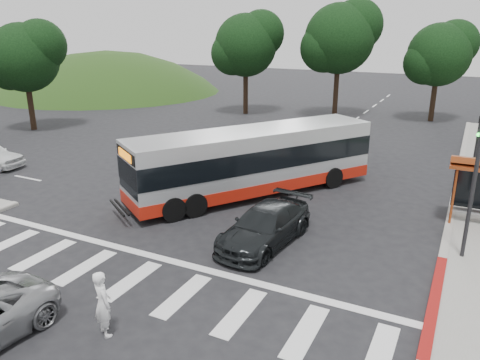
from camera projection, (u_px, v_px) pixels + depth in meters
The scene contains 14 objects.
ground at pixel (208, 225), 19.54m from camera, with size 140.00×140.00×0.00m, color black.
curb_east at pixel (454, 197), 22.47m from camera, with size 0.30×40.00×0.15m, color #9E9991.
curb_east_red at pixel (434, 302), 13.99m from camera, with size 0.32×6.00×0.15m, color maroon.
hillside_nw at pixel (109, 92), 58.61m from camera, with size 44.00×44.00×10.00m, color #254114.
crosswalk_ladder at pixel (131, 280), 15.30m from camera, with size 18.00×2.60×0.01m, color silver.
traffic_signal_ne_tall at pixel (479, 154), 15.49m from camera, with size 0.18×0.37×6.50m.
traffic_signal_ne_short at pixel (476, 148), 21.87m from camera, with size 0.18×0.37×4.00m.
tree_north_a at pixel (340, 37), 40.27m from camera, with size 6.60×6.15×10.17m.
tree_north_b at pixel (440, 54), 38.96m from camera, with size 5.72×5.33×8.43m.
tree_north_c at pixel (247, 44), 42.19m from camera, with size 6.16×5.74×9.30m.
tree_west_a at pixel (25, 56), 35.63m from camera, with size 5.72×5.33×8.43m.
transit_bus at pixel (253, 162), 22.70m from camera, with size 2.70×12.45×3.22m, color #A9ABAE, non-canonical shape.
pedestrian at pixel (103, 303), 12.39m from camera, with size 0.69×0.45×1.88m, color white.
dark_sedan at pixel (265, 226), 17.70m from camera, with size 2.02×4.96×1.44m, color black.
Camera 1 is at (9.24, -15.44, 7.96)m, focal length 35.00 mm.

